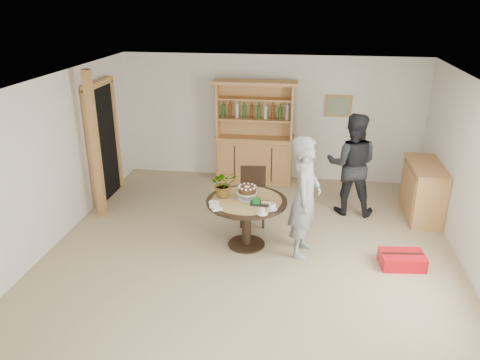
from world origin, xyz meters
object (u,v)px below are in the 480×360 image
dining_table (247,209)px  red_suitcase (402,260)px  teen_boy (305,197)px  adult_person (352,164)px  hutch (255,148)px  sideboard (423,190)px  dining_chair (253,192)px

dining_table → red_suitcase: bearing=-6.9°
dining_table → teen_boy: (0.85, -0.10, 0.29)m
dining_table → adult_person: adult_person is taller
hutch → sideboard: (3.04, -1.24, -0.22)m
adult_person → sideboard: bearing=-174.2°
dining_chair → adult_person: bearing=14.8°
red_suitcase → dining_table: bearing=166.7°
sideboard → teen_boy: teen_boy is taller
sideboard → adult_person: (-1.23, -0.03, 0.41)m
dining_table → red_suitcase: 2.32m
teen_boy → adult_person: size_ratio=1.01×
dining_table → sideboard: bearing=27.3°
dining_table → teen_boy: bearing=-6.7°
teen_boy → red_suitcase: (1.40, -0.17, -0.79)m
red_suitcase → hutch: bearing=123.1°
sideboard → red_suitcase: 1.87m
dining_table → red_suitcase: (2.25, -0.27, -0.50)m
teen_boy → red_suitcase: size_ratio=2.80×
dining_chair → sideboard: bearing=6.8°
dining_table → teen_boy: 0.90m
dining_chair → teen_boy: teen_boy is taller
teen_boy → dining_table: bearing=94.5°
hutch → dining_table: size_ratio=1.70×
sideboard → dining_table: (-2.84, -1.46, 0.13)m
adult_person → red_suitcase: (0.64, -1.71, -0.78)m
sideboard → red_suitcase: size_ratio=1.97×
sideboard → teen_boy: size_ratio=0.70×
dining_table → adult_person: bearing=41.8°
dining_chair → teen_boy: bearing=-53.1°
dining_table → dining_chair: 0.83m
sideboard → red_suitcase: (-0.59, -1.74, -0.37)m
sideboard → dining_chair: size_ratio=1.33×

